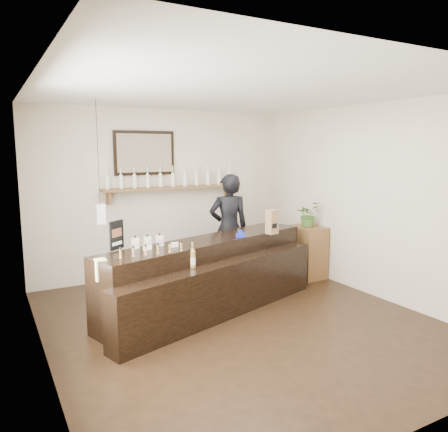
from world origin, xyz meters
name	(u,v)px	position (x,y,z in m)	size (l,w,h in m)	color
ground	(239,321)	(0.00, 0.00, 0.00)	(5.00, 5.00, 0.00)	black
room_shell	(240,186)	(0.00, 0.00, 1.70)	(5.00, 5.00, 5.00)	beige
back_wall_decor	(158,173)	(-0.15, 2.37, 1.76)	(2.66, 0.96, 1.69)	brown
counter	(212,277)	(-0.08, 0.58, 0.44)	(3.37, 1.85, 1.09)	black
promo_sign	(117,235)	(-1.32, 0.70, 1.11)	(0.21, 0.17, 0.35)	black
paper_bag	(272,222)	(0.90, 0.60, 1.11)	(0.18, 0.15, 0.35)	#916546
tape_dispenser	(240,234)	(0.37, 0.61, 0.98)	(0.13, 0.08, 0.10)	#1727A6
side_cabinet	(307,252)	(2.00, 1.13, 0.43)	(0.45, 0.61, 0.86)	brown
potted_plant	(308,214)	(2.00, 1.13, 1.07)	(0.38, 0.33, 0.42)	#3C6729
shopkeeper	(229,221)	(0.72, 1.55, 0.99)	(0.72, 0.48, 1.99)	black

